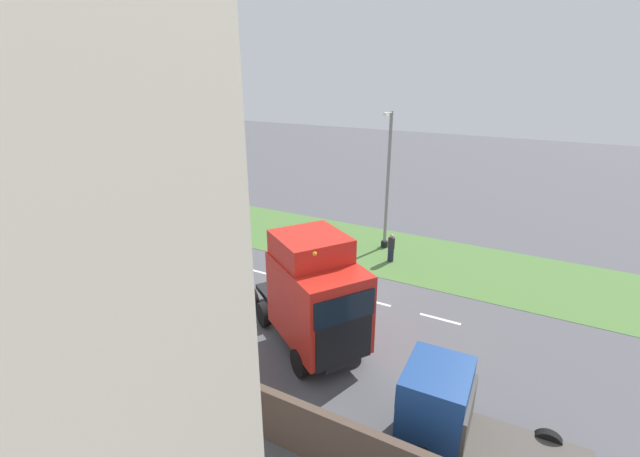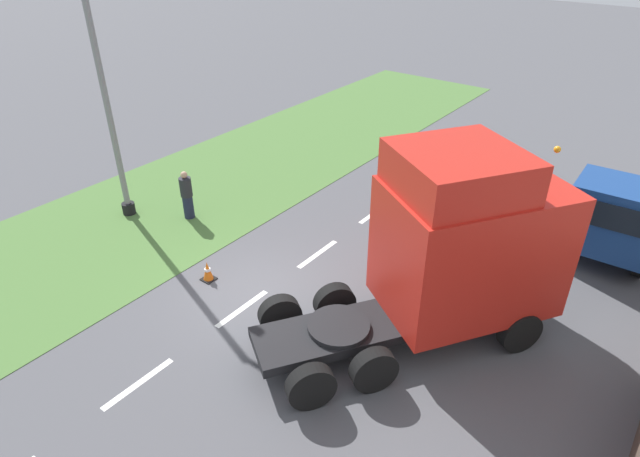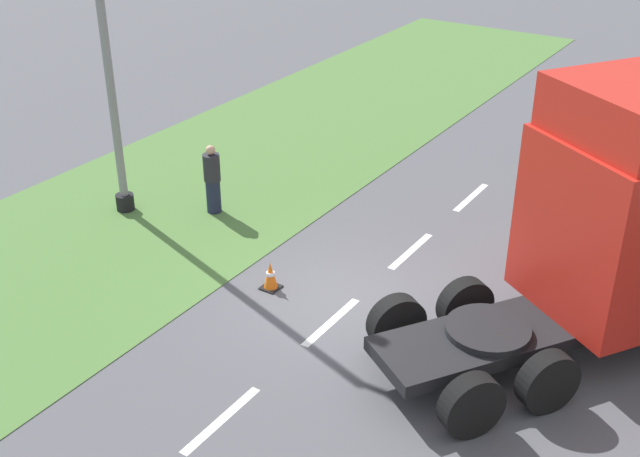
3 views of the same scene
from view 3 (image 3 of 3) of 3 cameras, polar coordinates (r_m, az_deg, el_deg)
ground_plane at (r=15.44m, az=2.21°, el=-5.42°), size 120.00×120.00×0.00m
grass_verge at (r=18.78m, az=-13.67°, el=0.21°), size 7.00×44.00×0.01m
lane_markings at (r=14.94m, az=0.81°, el=-6.65°), size 0.16×14.60×0.00m
lorry_cab at (r=14.50m, az=21.81°, el=0.85°), size 5.84×6.97×4.85m
lamp_post at (r=18.20m, az=-14.82°, el=11.82°), size 1.33×0.42×8.23m
pedestrian at (r=18.70m, az=-7.66°, el=3.43°), size 0.39×0.39×1.68m
traffic_cone_lead at (r=15.81m, az=-3.54°, el=-3.38°), size 0.36×0.36×0.58m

